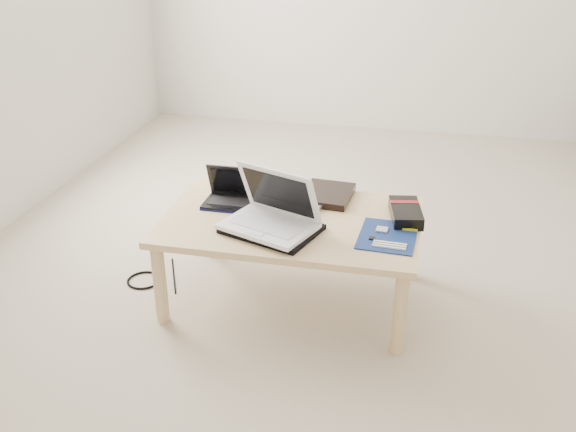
% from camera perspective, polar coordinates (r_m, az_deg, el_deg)
% --- Properties ---
extents(ground, '(4.00, 4.00, 0.00)m').
position_cam_1_polar(ground, '(3.38, 7.15, -2.84)').
color(ground, '#AA9E89').
rests_on(ground, ground).
extents(coffee_table, '(1.10, 0.70, 0.40)m').
position_cam_1_polar(coffee_table, '(2.79, 0.29, -1.11)').
color(coffee_table, '#D1B17E').
rests_on(coffee_table, ground).
extents(book, '(0.34, 0.29, 0.03)m').
position_cam_1_polar(book, '(2.97, 2.56, 2.05)').
color(book, black).
rests_on(book, coffee_table).
extents(netbook, '(0.25, 0.18, 0.17)m').
position_cam_1_polar(netbook, '(2.90, -4.95, 1.81)').
color(netbook, black).
rests_on(netbook, coffee_table).
extents(tablet, '(0.25, 0.20, 0.01)m').
position_cam_1_polar(tablet, '(2.83, -1.36, 0.53)').
color(tablet, black).
rests_on(tablet, coffee_table).
extents(remote, '(0.10, 0.22, 0.02)m').
position_cam_1_polar(remote, '(2.82, 2.31, 0.54)').
color(remote, '#B5B5BA').
rests_on(remote, coffee_table).
extents(neoprene_sleeve, '(0.44, 0.37, 0.02)m').
position_cam_1_polar(neoprene_sleeve, '(2.66, -1.46, -1.15)').
color(neoprene_sleeve, black).
rests_on(neoprene_sleeve, coffee_table).
extents(white_laptop, '(0.43, 0.37, 0.25)m').
position_cam_1_polar(white_laptop, '(2.64, -1.45, 0.15)').
color(white_laptop, white).
rests_on(white_laptop, neoprene_sleeve).
extents(motherboard, '(0.24, 0.30, 0.01)m').
position_cam_1_polar(motherboard, '(2.64, 8.87, -1.76)').
color(motherboard, '#0B1B4B').
rests_on(motherboard, coffee_table).
extents(gpu_box, '(0.17, 0.26, 0.05)m').
position_cam_1_polar(gpu_box, '(2.80, 10.41, 0.30)').
color(gpu_box, black).
rests_on(gpu_box, coffee_table).
extents(cable_coil, '(0.12, 0.12, 0.01)m').
position_cam_1_polar(cable_coil, '(2.81, -2.44, 0.33)').
color(cable_coil, black).
rests_on(cable_coil, coffee_table).
extents(floor_cable_coil, '(0.16, 0.16, 0.01)m').
position_cam_1_polar(floor_cable_coil, '(3.15, -12.69, -5.59)').
color(floor_cable_coil, black).
rests_on(floor_cable_coil, ground).
extents(floor_cable_trail, '(0.14, 0.30, 0.01)m').
position_cam_1_polar(floor_cable_trail, '(3.16, -10.12, -5.22)').
color(floor_cable_trail, black).
rests_on(floor_cable_trail, ground).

